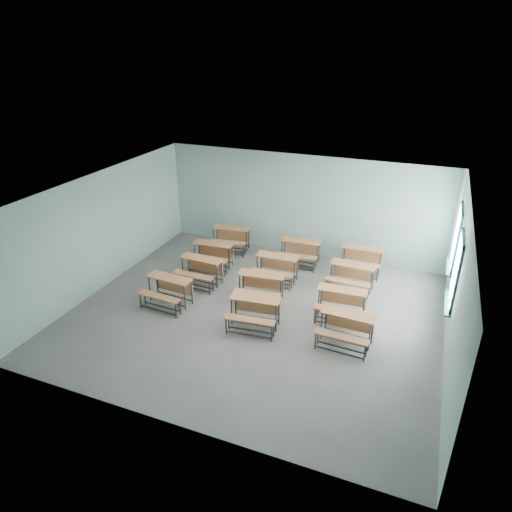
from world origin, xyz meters
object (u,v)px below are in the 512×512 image
at_px(desk_unit_r0c2, 346,325).
at_px(desk_unit_r2c1, 276,265).
at_px(desk_unit_r3c0, 230,236).
at_px(desk_unit_r3c2, 362,256).
at_px(desk_unit_r1c2, 341,300).
at_px(desk_unit_r2c2, 351,274).
at_px(desk_unit_r0c0, 168,287).
at_px(desk_unit_r2c0, 212,252).
at_px(desk_unit_r0c1, 254,309).
at_px(desk_unit_r1c1, 260,284).
at_px(desk_unit_r1c0, 200,267).
at_px(desk_unit_r3c1, 300,249).

xyz_separation_m(desk_unit_r0c2, desk_unit_r2c1, (-2.47, 2.26, 0.00)).
xyz_separation_m(desk_unit_r0c2, desk_unit_r3c0, (-4.58, 3.73, 0.00)).
bearing_deg(desk_unit_r3c2, desk_unit_r2c1, -146.99).
bearing_deg(desk_unit_r3c0, desk_unit_r1c2, -40.23).
bearing_deg(desk_unit_r2c2, desk_unit_r0c0, -146.38).
distance_m(desk_unit_r2c0, desk_unit_r3c2, 4.46).
xyz_separation_m(desk_unit_r0c0, desk_unit_r0c1, (2.47, -0.13, 0.00)).
bearing_deg(desk_unit_r2c0, desk_unit_r0c0, -96.80).
distance_m(desk_unit_r2c1, desk_unit_r2c2, 2.11).
distance_m(desk_unit_r1c2, desk_unit_r2c1, 2.46).
bearing_deg(desk_unit_r3c0, desk_unit_r0c1, -66.08).
bearing_deg(desk_unit_r0c0, desk_unit_r1c1, 30.20).
xyz_separation_m(desk_unit_r0c0, desk_unit_r2c1, (2.18, 2.26, 0.00)).
height_order(desk_unit_r1c0, desk_unit_r2c0, same).
height_order(desk_unit_r0c2, desk_unit_r2c0, same).
xyz_separation_m(desk_unit_r1c0, desk_unit_r2c2, (4.04, 1.19, 0.00)).
distance_m(desk_unit_r0c2, desk_unit_r1c2, 1.09).
xyz_separation_m(desk_unit_r2c2, desk_unit_r3c0, (-4.20, 1.21, 0.00)).
height_order(desk_unit_r2c0, desk_unit_r2c1, same).
xyz_separation_m(desk_unit_r0c1, desk_unit_r1c2, (1.85, 1.17, 0.00)).
height_order(desk_unit_r0c2, desk_unit_r2c1, same).
bearing_deg(desk_unit_r2c2, desk_unit_r2c1, -169.83).
relative_size(desk_unit_r1c0, desk_unit_r2c2, 0.99).
distance_m(desk_unit_r0c2, desk_unit_r3c2, 3.75).
distance_m(desk_unit_r0c2, desk_unit_r2c1, 3.35).
bearing_deg(desk_unit_r2c2, desk_unit_r1c2, -85.24).
bearing_deg(desk_unit_r0c2, desk_unit_r1c0, 166.54).
bearing_deg(desk_unit_r1c1, desk_unit_r3c0, 120.56).
relative_size(desk_unit_r0c0, desk_unit_r0c2, 1.01).
relative_size(desk_unit_r0c2, desk_unit_r1c1, 0.96).
bearing_deg(desk_unit_r3c0, desk_unit_r3c2, -7.80).
relative_size(desk_unit_r0c1, desk_unit_r1c0, 1.04).
xyz_separation_m(desk_unit_r0c2, desk_unit_r3c1, (-2.17, 3.57, 0.00)).
bearing_deg(desk_unit_r0c1, desk_unit_r0c2, -2.54).
bearing_deg(desk_unit_r1c1, desk_unit_r2c2, 27.08).
bearing_deg(desk_unit_r0c0, desk_unit_r0c2, 4.06).
distance_m(desk_unit_r0c2, desk_unit_r3c0, 5.90).
relative_size(desk_unit_r0c1, desk_unit_r1c2, 1.03).
distance_m(desk_unit_r0c2, desk_unit_r1c0, 4.61).
distance_m(desk_unit_r1c0, desk_unit_r3c1, 3.17).
distance_m(desk_unit_r1c2, desk_unit_r2c2, 1.48).
relative_size(desk_unit_r1c2, desk_unit_r3c1, 1.00).
xyz_separation_m(desk_unit_r1c0, desk_unit_r1c2, (4.08, -0.29, 0.00)).
height_order(desk_unit_r0c2, desk_unit_r3c0, same).
bearing_deg(desk_unit_r1c0, desk_unit_r2c0, 100.33).
relative_size(desk_unit_r1c0, desk_unit_r1c1, 0.95).
relative_size(desk_unit_r0c1, desk_unit_r3c0, 0.98).
relative_size(desk_unit_r0c0, desk_unit_r2c0, 0.99).
relative_size(desk_unit_r0c0, desk_unit_r3c0, 0.97).
xyz_separation_m(desk_unit_r2c2, desk_unit_r3c1, (-1.79, 1.05, 0.00)).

